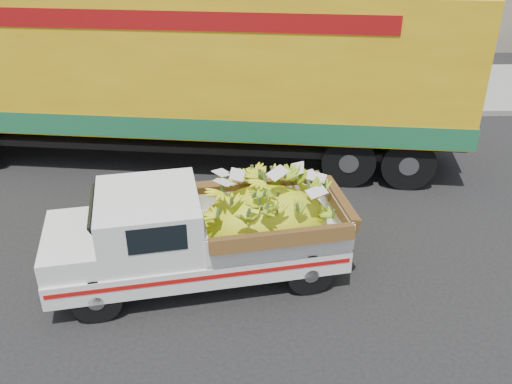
{
  "coord_description": "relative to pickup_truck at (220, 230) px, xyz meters",
  "views": [
    {
      "loc": [
        1.09,
        -7.44,
        5.7
      ],
      "look_at": [
        1.26,
        0.75,
        1.11
      ],
      "focal_mm": 40.0,
      "sensor_mm": 36.0,
      "label": 1
    }
  ],
  "objects": [
    {
      "name": "sidewalk",
      "position": [
        -0.68,
        8.97,
        -0.78
      ],
      "size": [
        60.0,
        4.0,
        0.14
      ],
      "primitive_type": "cube",
      "color": "gray",
      "rests_on": "ground"
    },
    {
      "name": "pickup_truck",
      "position": [
        0.0,
        0.0,
        0.0
      ],
      "size": [
        4.75,
        2.43,
        1.59
      ],
      "rotation": [
        0.0,
        0.0,
        0.18
      ],
      "color": "black",
      "rests_on": "ground"
    },
    {
      "name": "ground",
      "position": [
        -0.68,
        -0.01,
        -0.85
      ],
      "size": [
        100.0,
        100.0,
        0.0
      ],
      "primitive_type": "plane",
      "color": "black",
      "rests_on": "ground"
    },
    {
      "name": "semi_trailer",
      "position": [
        -0.8,
        4.42,
        1.27
      ],
      "size": [
        12.03,
        3.89,
        3.8
      ],
      "rotation": [
        0.0,
        0.0,
        -0.12
      ],
      "color": "black",
      "rests_on": "ground"
    },
    {
      "name": "curb",
      "position": [
        -0.68,
        6.87,
        -0.78
      ],
      "size": [
        60.0,
        0.25,
        0.15
      ],
      "primitive_type": "cube",
      "color": "gray",
      "rests_on": "ground"
    }
  ]
}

